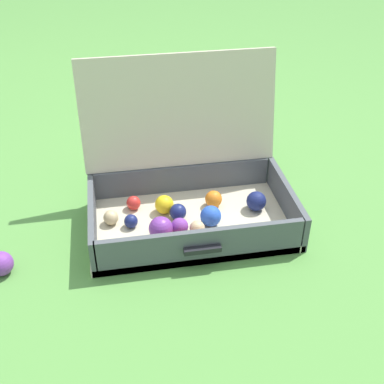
# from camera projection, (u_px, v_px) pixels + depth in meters

# --- Properties ---
(ground_plane) EXTENTS (16.00, 16.00, 0.00)m
(ground_plane) POSITION_uv_depth(u_px,v_px,m) (188.00, 217.00, 1.67)
(ground_plane) COLOR #569342
(open_suitcase) EXTENTS (0.65, 0.48, 0.50)m
(open_suitcase) POSITION_uv_depth(u_px,v_px,m) (188.00, 189.00, 1.61)
(open_suitcase) COLOR beige
(open_suitcase) RESTS_ON ground
(stray_ball_on_grass) EXTENTS (0.07, 0.07, 0.07)m
(stray_ball_on_grass) POSITION_uv_depth(u_px,v_px,m) (1.00, 264.00, 1.43)
(stray_ball_on_grass) COLOR purple
(stray_ball_on_grass) RESTS_ON ground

